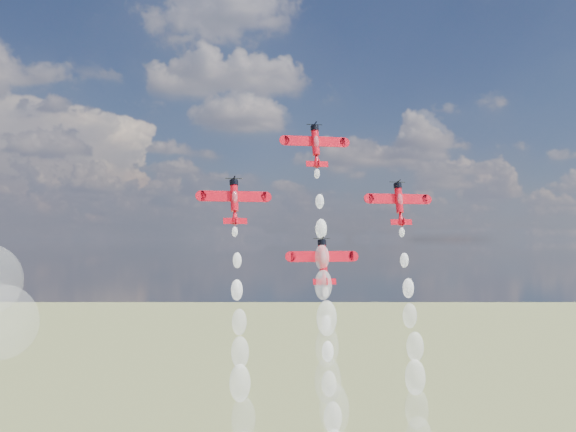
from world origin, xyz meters
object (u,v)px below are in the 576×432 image
(plane_lead, at_px, (316,145))
(plane_left, at_px, (234,200))
(plane_slot, at_px, (323,261))
(plane_right, at_px, (399,203))

(plane_lead, xyz_separation_m, plane_left, (-16.02, -2.38, -10.96))
(plane_slot, bearing_deg, plane_lead, 90.00)
(plane_left, relative_size, plane_right, 1.00)
(plane_lead, height_order, plane_right, plane_lead)
(plane_left, height_order, plane_right, same)
(plane_lead, distance_m, plane_right, 19.55)
(plane_lead, xyz_separation_m, plane_right, (16.02, -2.38, -10.96))
(plane_left, xyz_separation_m, plane_slot, (16.02, -2.38, -10.96))
(plane_left, distance_m, plane_slot, 19.55)
(plane_lead, bearing_deg, plane_left, -171.55)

